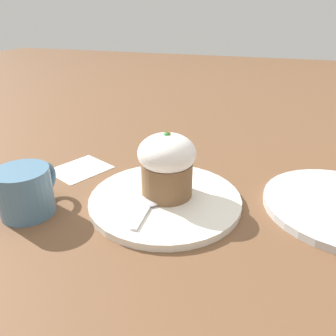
{
  "coord_description": "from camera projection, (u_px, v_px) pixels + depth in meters",
  "views": [
    {
      "loc": [
        -0.45,
        -0.16,
        0.3
      ],
      "look_at": [
        0.01,
        -0.0,
        0.06
      ],
      "focal_mm": 35.0,
      "sensor_mm": 36.0,
      "label": 1
    }
  ],
  "objects": [
    {
      "name": "ground_plane",
      "position": [
        165.0,
        203.0,
        0.56
      ],
      "size": [
        4.0,
        4.0,
        0.0
      ],
      "primitive_type": "plane",
      "color": "brown"
    },
    {
      "name": "dessert_plate",
      "position": [
        165.0,
        200.0,
        0.56
      ],
      "size": [
        0.26,
        0.26,
        0.01
      ],
      "color": "white",
      "rests_on": "ground_plane"
    },
    {
      "name": "carrot_cake",
      "position": [
        168.0,
        164.0,
        0.54
      ],
      "size": [
        0.1,
        0.1,
        0.11
      ],
      "color": "brown",
      "rests_on": "dessert_plate"
    },
    {
      "name": "spoon",
      "position": [
        150.0,
        202.0,
        0.53
      ],
      "size": [
        0.11,
        0.04,
        0.01
      ],
      "color": "silver",
      "rests_on": "dessert_plate"
    },
    {
      "name": "coffee_cup",
      "position": [
        26.0,
        191.0,
        0.52
      ],
      "size": [
        0.12,
        0.09,
        0.08
      ],
      "color": "teal",
      "rests_on": "ground_plane"
    },
    {
      "name": "paper_napkin",
      "position": [
        80.0,
        169.0,
        0.68
      ],
      "size": [
        0.14,
        0.13,
        0.0
      ],
      "color": "white",
      "rests_on": "ground_plane"
    }
  ]
}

